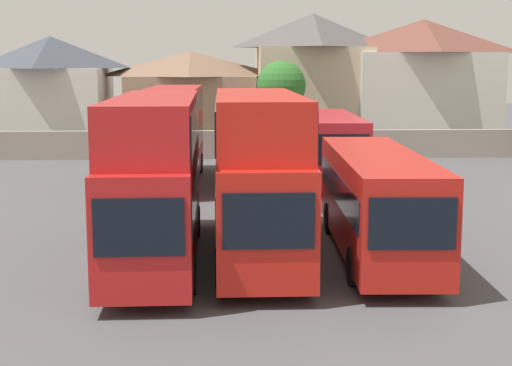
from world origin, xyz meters
TOP-DOWN VIEW (x-y plane):
  - ground at (0.00, 18.00)m, footprint 140.00×140.00m
  - depot_boundary_wall at (0.00, 25.09)m, footprint 56.00×0.50m
  - bus_1 at (-3.21, -0.23)m, footprint 2.64×10.98m
  - bus_2 at (-0.07, 0.29)m, footprint 2.69×10.81m
  - bus_3 at (3.69, 0.13)m, footprint 2.86×10.68m
  - bus_4 at (-3.69, 15.47)m, footprint 2.81×11.54m
  - bus_5 at (0.28, 14.91)m, footprint 2.55×10.10m
  - bus_6 at (4.38, 15.43)m, footprint 2.92×10.67m
  - house_terrace_left at (-13.80, 34.14)m, footprint 8.40×8.24m
  - house_terrace_centre at (-3.51, 34.38)m, footprint 10.01×6.33m
  - house_terrace_right at (5.57, 33.86)m, footprint 8.55×8.28m
  - house_terrace_far_right at (13.64, 32.94)m, footprint 10.75×7.23m
  - tree_left_of_lot at (2.77, 27.59)m, footprint 3.29×3.29m

SIDE VIEW (x-z plane):
  - ground at x=0.00m, z-range 0.00..0.00m
  - depot_boundary_wall at x=0.00m, z-range 0.00..1.80m
  - bus_3 at x=3.69m, z-range 0.24..3.53m
  - bus_5 at x=0.28m, z-range 0.24..3.67m
  - bus_6 at x=4.38m, z-range 0.24..3.67m
  - bus_4 at x=-3.69m, z-range 0.31..5.12m
  - bus_1 at x=-3.21m, z-range 0.32..5.40m
  - bus_2 at x=-0.07m, z-range 0.32..5.46m
  - house_terrace_centre at x=-3.51m, z-range 0.07..6.99m
  - house_terrace_left at x=-13.80m, z-range 0.08..8.06m
  - tree_left_of_lot at x=2.77m, z-range 1.38..7.57m
  - house_terrace_far_right at x=13.64m, z-range 0.09..9.28m
  - house_terrace_right at x=5.57m, z-range 0.09..9.75m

